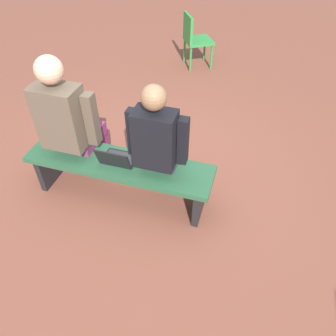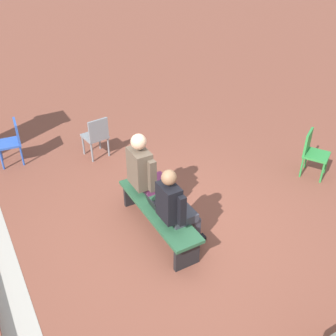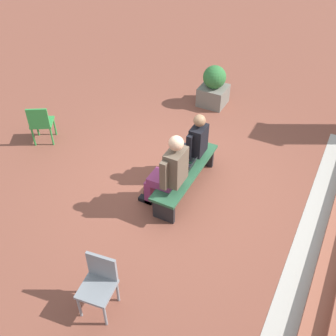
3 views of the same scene
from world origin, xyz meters
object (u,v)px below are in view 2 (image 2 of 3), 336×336
(plastic_chair_by_pillar, at_px, (12,140))
(plastic_chair_far_left, at_px, (96,135))
(person_student, at_px, (176,207))
(laptop, at_px, (157,205))
(plastic_chair_far_right, at_px, (313,151))
(person_adult, at_px, (147,173))
(bench, at_px, (158,213))

(plastic_chair_by_pillar, relative_size, plastic_chair_far_left, 1.00)
(plastic_chair_by_pillar, distance_m, plastic_chair_far_left, 1.56)
(person_student, xyz_separation_m, laptop, (0.39, 0.08, -0.21))
(laptop, bearing_deg, plastic_chair_far_right, -89.55)
(person_student, bearing_deg, person_adult, -0.45)
(bench, xyz_separation_m, plastic_chair_far_left, (2.50, -0.01, 0.13))
(plastic_chair_far_left, bearing_deg, plastic_chair_far_right, -128.31)
(person_student, xyz_separation_m, plastic_chair_by_pillar, (3.48, 1.49, -0.23))
(person_student, bearing_deg, laptop, 11.42)
(bench, relative_size, person_adult, 1.25)
(laptop, relative_size, plastic_chair_by_pillar, 0.38)
(person_adult, height_order, plastic_chair_by_pillar, person_adult)
(laptop, bearing_deg, plastic_chair_far_left, -0.53)
(plastic_chair_by_pillar, bearing_deg, bench, -155.30)
(person_student, height_order, plastic_chair_by_pillar, person_student)
(plastic_chair_far_right, relative_size, plastic_chair_far_left, 1.00)
(laptop, distance_m, plastic_chair_by_pillar, 3.40)
(plastic_chair_far_left, bearing_deg, plastic_chair_by_pillar, 67.35)
(person_adult, xyz_separation_m, plastic_chair_far_left, (2.02, 0.06, -0.27))
(bench, height_order, plastic_chair_far_right, plastic_chair_far_right)
(laptop, height_order, plastic_chair_far_right, plastic_chair_far_right)
(bench, height_order, laptop, laptop)
(bench, relative_size, plastic_chair_far_right, 2.14)
(laptop, distance_m, plastic_chair_far_right, 3.15)
(plastic_chair_far_right, bearing_deg, plastic_chair_by_pillar, 56.06)
(bench, height_order, person_adult, person_adult)
(laptop, distance_m, plastic_chair_far_left, 2.50)
(person_student, relative_size, plastic_chair_far_right, 1.57)
(person_student, relative_size, person_adult, 0.92)
(laptop, bearing_deg, person_student, -168.58)
(person_student, relative_size, plastic_chair_far_left, 1.57)
(bench, relative_size, laptop, 5.63)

